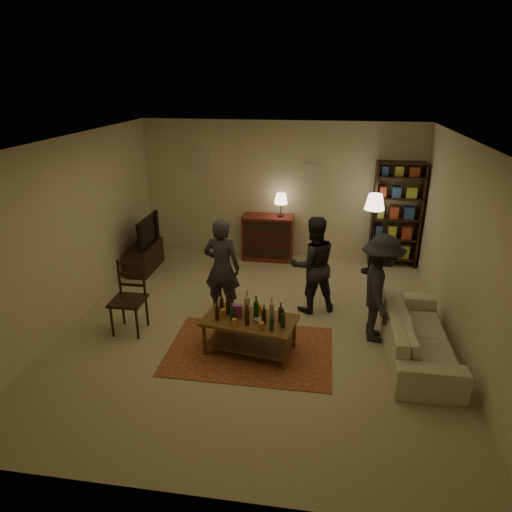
% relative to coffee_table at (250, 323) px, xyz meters
% --- Properties ---
extents(floor, '(6.00, 6.00, 0.00)m').
position_rel_coffee_table_xyz_m(floor, '(0.00, 0.66, -0.43)').
color(floor, '#C6B793').
rests_on(floor, ground).
extents(room_shell, '(6.00, 6.00, 6.00)m').
position_rel_coffee_table_xyz_m(room_shell, '(-0.65, 3.64, 1.38)').
color(room_shell, beige).
rests_on(room_shell, ground).
extents(rug, '(2.20, 1.50, 0.01)m').
position_rel_coffee_table_xyz_m(rug, '(-0.00, -0.00, -0.43)').
color(rug, maroon).
rests_on(rug, ground).
extents(coffee_table, '(1.30, 0.85, 0.83)m').
position_rel_coffee_table_xyz_m(coffee_table, '(0.00, 0.00, 0.00)').
color(coffee_table, brown).
rests_on(coffee_table, ground).
extents(dining_chair, '(0.46, 0.46, 1.06)m').
position_rel_coffee_table_xyz_m(dining_chair, '(-1.80, 0.32, 0.13)').
color(dining_chair, black).
rests_on(dining_chair, ground).
extents(tv_stand, '(0.40, 1.00, 1.06)m').
position_rel_coffee_table_xyz_m(tv_stand, '(-2.44, 2.46, -0.05)').
color(tv_stand, black).
rests_on(tv_stand, ground).
extents(dresser, '(1.00, 0.50, 1.36)m').
position_rel_coffee_table_xyz_m(dresser, '(-0.19, 3.38, 0.04)').
color(dresser, maroon).
rests_on(dresser, ground).
extents(bookshelf, '(0.90, 0.34, 2.02)m').
position_rel_coffee_table_xyz_m(bookshelf, '(2.25, 3.44, 0.60)').
color(bookshelf, black).
rests_on(bookshelf, ground).
extents(floor_lamp, '(0.36, 0.36, 1.51)m').
position_rel_coffee_table_xyz_m(floor_lamp, '(1.78, 2.98, 0.84)').
color(floor_lamp, black).
rests_on(floor_lamp, ground).
extents(sofa, '(0.81, 2.08, 0.61)m').
position_rel_coffee_table_xyz_m(sofa, '(2.20, 0.26, -0.13)').
color(sofa, beige).
rests_on(sofa, ground).
extents(person_left, '(0.59, 0.42, 1.54)m').
position_rel_coffee_table_xyz_m(person_left, '(-0.59, 1.00, 0.34)').
color(person_left, '#292A32').
rests_on(person_left, ground).
extents(person_right, '(0.91, 0.81, 1.54)m').
position_rel_coffee_table_xyz_m(person_right, '(0.76, 1.32, 0.34)').
color(person_right, '#232229').
rests_on(person_right, ground).
extents(person_by_sofa, '(0.58, 1.00, 1.54)m').
position_rel_coffee_table_xyz_m(person_by_sofa, '(1.70, 0.60, 0.34)').
color(person_by_sofa, '#23232A').
rests_on(person_by_sofa, ground).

